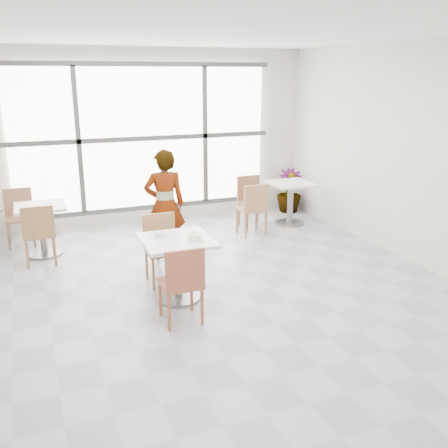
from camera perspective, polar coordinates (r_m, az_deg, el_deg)
name	(u,v)px	position (r m, az deg, el deg)	size (l,w,h in m)	color
floor	(215,297)	(6.11, -1.05, -8.26)	(7.00, 7.00, 0.00)	#9E9EA5
ceiling	(213,30)	(5.55, -1.22, 21.07)	(7.00, 7.00, 0.00)	white
wall_back	(143,138)	(8.97, -9.09, 9.59)	(6.00, 6.00, 0.00)	silver
wall_right	(426,158)	(7.24, 21.89, 6.95)	(7.00, 7.00, 0.00)	silver
window	(144,138)	(8.90, -9.00, 9.55)	(4.60, 0.07, 2.52)	white
main_table	(177,258)	(5.89, -5.28, -3.79)	(0.80, 0.80, 0.75)	white
chair_near	(182,280)	(5.32, -4.72, -6.34)	(0.42, 0.42, 0.87)	#9D5037
chair_far	(161,244)	(6.45, -7.09, -2.20)	(0.42, 0.42, 0.87)	#A27048
oatmeal_bowl	(195,236)	(5.75, -3.33, -1.41)	(0.21, 0.21, 0.10)	white
coffee_cup	(159,235)	(5.87, -7.33, -1.25)	(0.16, 0.13, 0.07)	white
person	(165,205)	(7.18, -6.71, 2.16)	(0.58, 0.38, 1.58)	black
bg_table_left	(42,223)	(7.79, -19.91, 0.12)	(0.70, 0.70, 0.75)	silver
bg_table_right	(290,197)	(8.95, 7.52, 3.04)	(0.70, 0.70, 0.75)	white
bg_chair_left_near	(39,231)	(7.37, -20.21, -0.73)	(0.42, 0.42, 0.87)	olive
bg_chair_left_far	(19,213)	(8.42, -22.14, 1.17)	(0.42, 0.42, 0.87)	#99664B
bg_chair_right_near	(253,206)	(8.23, 3.34, 2.05)	(0.42, 0.42, 0.87)	#A4724F
bg_chair_right_far	(251,198)	(8.78, 3.05, 3.00)	(0.42, 0.42, 0.87)	brown
plant_right	(289,191)	(9.76, 7.37, 3.76)	(0.46, 0.46, 0.83)	#4C7943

